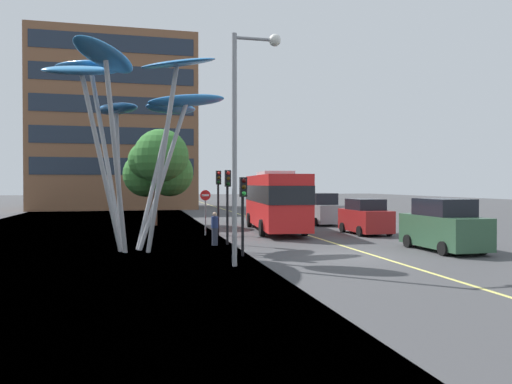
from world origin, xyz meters
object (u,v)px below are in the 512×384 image
object	(u,v)px
leaf_sculpture	(132,96)
traffic_light_kerb_far	(228,191)
red_bus	(275,199)
no_entry_sign	(205,205)
traffic_light_kerb_near	(243,199)
car_parked_far	(322,210)
traffic_light_island_mid	(218,188)
car_parked_near	(444,226)
car_parked_mid	(365,217)
street_lamp	(245,119)
pedestrian	(215,229)

from	to	relation	value
leaf_sculpture	traffic_light_kerb_far	distance (m)	6.27
red_bus	no_entry_sign	xyz separation A→B (m)	(-4.52, -1.28, -0.30)
traffic_light_kerb_near	car_parked_far	bearing A→B (deg)	58.14
traffic_light_kerb_near	leaf_sculpture	bearing A→B (deg)	145.88
traffic_light_island_mid	no_entry_sign	world-z (taller)	traffic_light_island_mid
leaf_sculpture	no_entry_sign	bearing A→B (deg)	54.62
leaf_sculpture	car_parked_near	bearing A→B (deg)	-14.14
car_parked_far	traffic_light_island_mid	bearing A→B (deg)	-146.64
leaf_sculpture	no_entry_sign	size ratio (longest dim) A/B	3.35
leaf_sculpture	no_entry_sign	xyz separation A→B (m)	(4.02, 5.65, -5.16)
traffic_light_kerb_far	car_parked_mid	bearing A→B (deg)	19.86
traffic_light_island_mid	street_lamp	xyz separation A→B (m)	(-0.71, -10.79, 2.62)
traffic_light_island_mid	pedestrian	distance (m)	5.13
street_lamp	pedestrian	distance (m)	7.60
car_parked_near	car_parked_far	xyz separation A→B (m)	(-0.22, 14.47, -0.02)
leaf_sculpture	pedestrian	bearing A→B (deg)	12.26
leaf_sculpture	car_parked_mid	bearing A→B (deg)	17.09
red_bus	street_lamp	bearing A→B (deg)	-110.18
car_parked_mid	no_entry_sign	size ratio (longest dim) A/B	1.50
street_lamp	traffic_light_kerb_far	bearing A→B (deg)	85.85
pedestrian	traffic_light_kerb_far	bearing A→B (deg)	6.47
traffic_light_kerb_near	pedestrian	world-z (taller)	traffic_light_kerb_near
car_parked_far	street_lamp	world-z (taller)	street_lamp
traffic_light_kerb_far	street_lamp	world-z (taller)	street_lamp
car_parked_mid	street_lamp	bearing A→B (deg)	-134.62
red_bus	traffic_light_island_mid	distance (m)	4.09
pedestrian	no_entry_sign	distance (m)	4.91
traffic_light_kerb_far	car_parked_far	bearing A→B (deg)	49.42
traffic_light_kerb_near	car_parked_mid	xyz separation A→B (m)	(8.83, 7.10, -1.37)
red_bus	traffic_light_kerb_far	world-z (taller)	red_bus
traffic_light_island_mid	traffic_light_kerb_near	bearing A→B (deg)	-92.06
leaf_sculpture	traffic_light_kerb_far	xyz separation A→B (m)	(4.50, 0.91, -4.27)
traffic_light_kerb_near	car_parked_mid	distance (m)	11.41
traffic_light_island_mid	car_parked_mid	xyz separation A→B (m)	(8.52, -1.44, -1.71)
traffic_light_kerb_near	car_parked_near	size ratio (longest dim) A/B	0.74
traffic_light_kerb_far	traffic_light_island_mid	size ratio (longest dim) A/B	0.97
traffic_light_kerb_near	street_lamp	xyz separation A→B (m)	(-0.40, -2.26, 2.96)
car_parked_near	car_parked_mid	size ratio (longest dim) A/B	1.13
leaf_sculpture	traffic_light_island_mid	world-z (taller)	leaf_sculpture
traffic_light_island_mid	car_parked_far	bearing A→B (deg)	33.36
car_parked_near	no_entry_sign	xyz separation A→B (m)	(-9.42, 9.04, 0.65)
red_bus	no_entry_sign	bearing A→B (deg)	-164.22
pedestrian	traffic_light_island_mid	bearing A→B (deg)	79.06
leaf_sculpture	traffic_light_kerb_far	world-z (taller)	leaf_sculpture
red_bus	car_parked_near	xyz separation A→B (m)	(4.90, -10.32, -0.95)
traffic_light_kerb_far	car_parked_far	xyz separation A→B (m)	(8.72, 10.18, -1.56)
leaf_sculpture	street_lamp	xyz separation A→B (m)	(4.05, -5.27, -1.58)
leaf_sculpture	no_entry_sign	distance (m)	8.65
car_parked_far	street_lamp	bearing A→B (deg)	-119.26
leaf_sculpture	traffic_light_kerb_far	size ratio (longest dim) A/B	2.41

